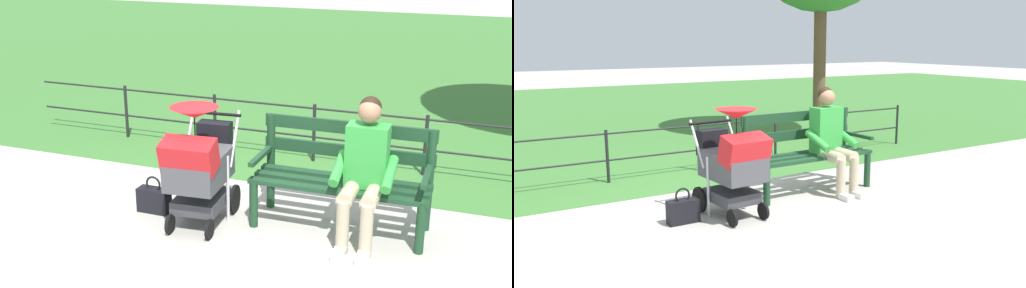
{
  "view_description": "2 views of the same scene",
  "coord_description": "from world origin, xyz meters",
  "views": [
    {
      "loc": [
        -1.96,
        5.23,
        2.61
      ],
      "look_at": [
        0.07,
        0.02,
        0.74
      ],
      "focal_mm": 44.81,
      "sensor_mm": 36.0,
      "label": 1
    },
    {
      "loc": [
        2.94,
        5.1,
        1.82
      ],
      "look_at": [
        -0.17,
        -0.03,
        0.65
      ],
      "focal_mm": 37.03,
      "sensor_mm": 36.0,
      "label": 2
    }
  ],
  "objects": [
    {
      "name": "ground_plane",
      "position": [
        0.0,
        0.0,
        0.0
      ],
      "size": [
        60.0,
        60.0,
        0.0
      ],
      "primitive_type": "plane",
      "color": "#ADA89E"
    },
    {
      "name": "grass_lawn",
      "position": [
        0.0,
        -8.8,
        0.0
      ],
      "size": [
        40.0,
        16.0,
        0.01
      ],
      "primitive_type": "cube",
      "color": "#3D7533",
      "rests_on": "ground"
    },
    {
      "name": "park_bench",
      "position": [
        -0.73,
        -0.12,
        0.53
      ],
      "size": [
        1.61,
        0.62,
        0.96
      ],
      "color": "#193D23",
      "rests_on": "ground"
    },
    {
      "name": "person_on_bench",
      "position": [
        -0.97,
        0.11,
        0.68
      ],
      "size": [
        0.54,
        0.74,
        1.28
      ],
      "color": "tan",
      "rests_on": "ground"
    },
    {
      "name": "stroller",
      "position": [
        0.5,
        0.34,
        0.59
      ],
      "size": [
        0.57,
        0.92,
        1.15
      ],
      "color": "black",
      "rests_on": "ground"
    },
    {
      "name": "handbag",
      "position": [
        1.04,
        0.26,
        0.13
      ],
      "size": [
        0.32,
        0.14,
        0.37
      ],
      "color": "black",
      "rests_on": "ground"
    },
    {
      "name": "park_fence",
      "position": [
        -0.28,
        -1.69,
        0.42
      ],
      "size": [
        7.71,
        0.04,
        0.7
      ],
      "color": "black",
      "rests_on": "ground"
    }
  ]
}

